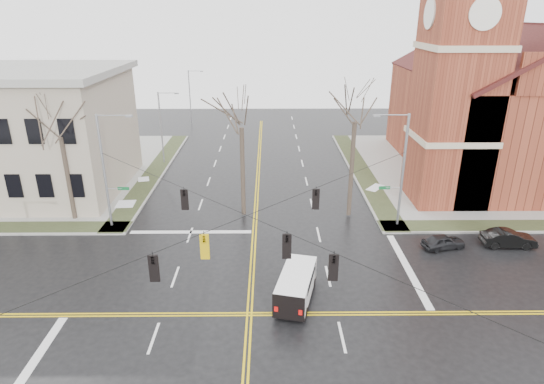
{
  "coord_description": "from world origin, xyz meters",
  "views": [
    {
      "loc": [
        1.12,
        -21.57,
        16.03
      ],
      "look_at": [
        1.34,
        6.0,
        5.14
      ],
      "focal_mm": 30.0,
      "sensor_mm": 36.0,
      "label": 1
    }
  ],
  "objects_px": {
    "tree_nw_far": "(60,131)",
    "signal_pole_nw": "(106,168)",
    "signal_pole_ne": "(401,168)",
    "tree_nw_near": "(241,122)",
    "parked_car_a": "(443,242)",
    "parked_car_b": "(508,238)",
    "cargo_van": "(297,283)",
    "church": "(501,93)",
    "tree_ne": "(355,115)",
    "streetlight_north_a": "(162,125)",
    "streetlight_north_b": "(191,95)"
  },
  "relations": [
    {
      "from": "tree_nw_far",
      "to": "signal_pole_nw",
      "type": "bearing_deg",
      "value": -21.02
    },
    {
      "from": "signal_pole_ne",
      "to": "tree_nw_near",
      "type": "distance_m",
      "value": 12.88
    },
    {
      "from": "parked_car_a",
      "to": "parked_car_b",
      "type": "distance_m",
      "value": 4.87
    },
    {
      "from": "signal_pole_nw",
      "to": "cargo_van",
      "type": "height_order",
      "value": "signal_pole_nw"
    },
    {
      "from": "church",
      "to": "tree_ne",
      "type": "xyz_separation_m",
      "value": [
        -16.88,
        -11.39,
        0.19
      ]
    },
    {
      "from": "signal_pole_nw",
      "to": "tree_ne",
      "type": "distance_m",
      "value": 19.64
    },
    {
      "from": "tree_ne",
      "to": "signal_pole_ne",
      "type": "bearing_deg",
      "value": -28.84
    },
    {
      "from": "church",
      "to": "signal_pole_nw",
      "type": "height_order",
      "value": "church"
    },
    {
      "from": "signal_pole_nw",
      "to": "tree_ne",
      "type": "bearing_deg",
      "value": 5.63
    },
    {
      "from": "parked_car_a",
      "to": "signal_pole_ne",
      "type": "bearing_deg",
      "value": 20.57
    },
    {
      "from": "parked_car_a",
      "to": "streetlight_north_a",
      "type": "bearing_deg",
      "value": 37.19
    },
    {
      "from": "cargo_van",
      "to": "tree_nw_far",
      "type": "xyz_separation_m",
      "value": [
        -17.79,
        11.34,
        6.48
      ]
    },
    {
      "from": "streetlight_north_b",
      "to": "parked_car_a",
      "type": "relative_size",
      "value": 2.55
    },
    {
      "from": "signal_pole_ne",
      "to": "parked_car_b",
      "type": "distance_m",
      "value": 9.25
    },
    {
      "from": "cargo_van",
      "to": "parked_car_a",
      "type": "bearing_deg",
      "value": 42.76
    },
    {
      "from": "signal_pole_nw",
      "to": "cargo_van",
      "type": "bearing_deg",
      "value": -35.12
    },
    {
      "from": "streetlight_north_b",
      "to": "parked_car_b",
      "type": "height_order",
      "value": "streetlight_north_b"
    },
    {
      "from": "signal_pole_ne",
      "to": "parked_car_a",
      "type": "bearing_deg",
      "value": -56.23
    },
    {
      "from": "streetlight_north_b",
      "to": "cargo_van",
      "type": "relative_size",
      "value": 1.61
    },
    {
      "from": "streetlight_north_a",
      "to": "tree_nw_far",
      "type": "xyz_separation_m",
      "value": [
        -4.36,
        -15.08,
        3.06
      ]
    },
    {
      "from": "streetlight_north_b",
      "to": "signal_pole_nw",
      "type": "bearing_deg",
      "value": -91.05
    },
    {
      "from": "signal_pole_ne",
      "to": "signal_pole_nw",
      "type": "height_order",
      "value": "same"
    },
    {
      "from": "cargo_van",
      "to": "signal_pole_nw",
      "type": "bearing_deg",
      "value": 158.63
    },
    {
      "from": "streetlight_north_b",
      "to": "tree_ne",
      "type": "height_order",
      "value": "tree_ne"
    },
    {
      "from": "parked_car_b",
      "to": "tree_nw_far",
      "type": "height_order",
      "value": "tree_nw_far"
    },
    {
      "from": "tree_nw_far",
      "to": "tree_nw_near",
      "type": "xyz_separation_m",
      "value": [
        14.02,
        0.67,
        0.57
      ]
    },
    {
      "from": "streetlight_north_b",
      "to": "tree_nw_near",
      "type": "height_order",
      "value": "tree_nw_near"
    },
    {
      "from": "tree_nw_near",
      "to": "cargo_van",
      "type": "bearing_deg",
      "value": -72.55
    },
    {
      "from": "signal_pole_nw",
      "to": "tree_nw_far",
      "type": "xyz_separation_m",
      "value": [
        -3.69,
        1.42,
        2.58
      ]
    },
    {
      "from": "streetlight_north_b",
      "to": "tree_nw_far",
      "type": "distance_m",
      "value": 35.48
    },
    {
      "from": "streetlight_north_a",
      "to": "tree_nw_near",
      "type": "xyz_separation_m",
      "value": [
        9.66,
        -14.42,
        3.64
      ]
    },
    {
      "from": "parked_car_a",
      "to": "tree_nw_far",
      "type": "distance_m",
      "value": 30.15
    },
    {
      "from": "streetlight_north_a",
      "to": "tree_ne",
      "type": "xyz_separation_m",
      "value": [
        18.54,
        -14.61,
        4.15
      ]
    },
    {
      "from": "signal_pole_ne",
      "to": "tree_nw_far",
      "type": "xyz_separation_m",
      "value": [
        -26.34,
        1.42,
        2.58
      ]
    },
    {
      "from": "tree_nw_near",
      "to": "tree_ne",
      "type": "xyz_separation_m",
      "value": [
        8.88,
        -0.19,
        0.52
      ]
    },
    {
      "from": "tree_nw_far",
      "to": "signal_pole_ne",
      "type": "bearing_deg",
      "value": -3.08
    },
    {
      "from": "parked_car_a",
      "to": "parked_car_b",
      "type": "bearing_deg",
      "value": -99.9
    },
    {
      "from": "streetlight_north_b",
      "to": "tree_ne",
      "type": "bearing_deg",
      "value": -61.83
    },
    {
      "from": "cargo_van",
      "to": "tree_nw_near",
      "type": "relative_size",
      "value": 0.44
    },
    {
      "from": "signal_pole_ne",
      "to": "parked_car_b",
      "type": "relative_size",
      "value": 2.34
    },
    {
      "from": "church",
      "to": "parked_car_a",
      "type": "bearing_deg",
      "value": -122.61
    },
    {
      "from": "tree_ne",
      "to": "tree_nw_far",
      "type": "bearing_deg",
      "value": -178.81
    },
    {
      "from": "cargo_van",
      "to": "parked_car_a",
      "type": "xyz_separation_m",
      "value": [
        11.07,
        6.14,
        -0.52
      ]
    },
    {
      "from": "streetlight_north_b",
      "to": "tree_nw_far",
      "type": "xyz_separation_m",
      "value": [
        -4.36,
        -35.08,
        3.06
      ]
    },
    {
      "from": "church",
      "to": "tree_nw_far",
      "type": "distance_m",
      "value": 41.52
    },
    {
      "from": "parked_car_b",
      "to": "tree_ne",
      "type": "relative_size",
      "value": 0.32
    },
    {
      "from": "parked_car_b",
      "to": "streetlight_north_a",
      "type": "bearing_deg",
      "value": 57.98
    },
    {
      "from": "streetlight_north_b",
      "to": "cargo_van",
      "type": "bearing_deg",
      "value": -73.86
    },
    {
      "from": "streetlight_north_b",
      "to": "parked_car_a",
      "type": "distance_m",
      "value": 47.31
    },
    {
      "from": "signal_pole_ne",
      "to": "streetlight_north_b",
      "type": "height_order",
      "value": "signal_pole_ne"
    }
  ]
}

